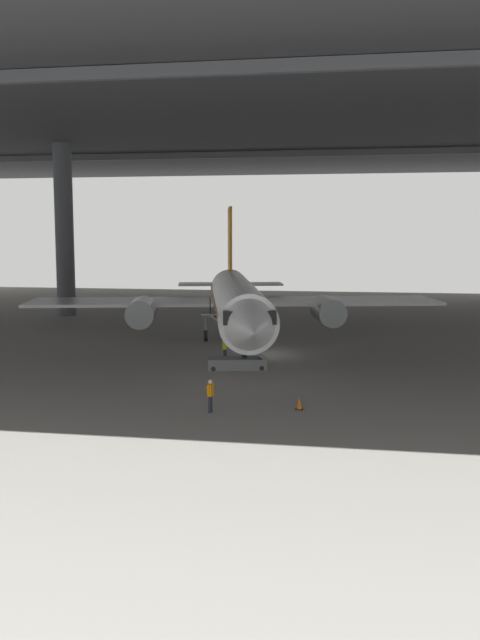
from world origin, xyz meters
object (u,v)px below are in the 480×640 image
crew_worker_near_nose (210,394)px  traffic_cone_orange (299,404)px  airplane_main (237,302)px  boarding_stairs (236,358)px  crew_worker_by_stairs (225,347)px

crew_worker_near_nose → traffic_cone_orange: crew_worker_near_nose is taller
airplane_main → traffic_cone_orange: bearing=-71.2°
boarding_stairs → airplane_main: bearing=99.8°
airplane_main → boarding_stairs: 10.01m
airplane_main → boarding_stairs: airplane_main is taller
crew_worker_by_stairs → traffic_cone_orange: 13.40m
boarding_stairs → crew_worker_by_stairs: 2.53m
boarding_stairs → crew_worker_near_nose: 11.02m
traffic_cone_orange → airplane_main: bearing=108.8°
airplane_main → crew_worker_by_stairs: size_ratio=20.14×
airplane_main → crew_worker_near_nose: (2.36, -20.51, -2.44)m
traffic_cone_orange → crew_worker_near_nose: bearing=-162.8°
airplane_main → crew_worker_near_nose: size_ratio=21.38×
crew_worker_near_nose → crew_worker_by_stairs: crew_worker_by_stairs is taller
boarding_stairs → crew_worker_by_stairs: boarding_stairs is taller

